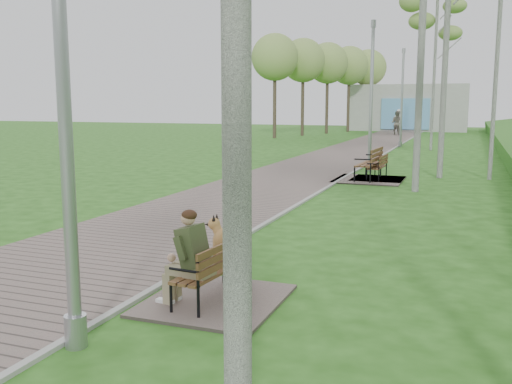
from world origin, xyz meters
The scene contains 13 objects.
walkway centered at (-1.75, 21.50, 0.02)m, with size 3.50×67.00×0.04m, color #73645D.
kerb centered at (0.00, 21.50, 0.03)m, with size 0.10×67.00×0.05m, color #999993.
building_north centered at (-1.50, 50.97, 1.99)m, with size 10.00×5.20×4.00m.
bench_main centered at (0.83, 4.37, 0.38)m, with size 1.57×1.74×1.37m.
bench_second centered at (1.03, 16.47, 0.18)m, with size 1.58×1.76×0.97m.
bench_third centered at (0.80, 16.21, 0.24)m, with size 2.06×2.29×1.26m.
lamp_post_near centered at (0.16, 2.74, 2.67)m, with size 0.22×0.22×5.71m.
lamp_post_second centered at (0.42, 18.69, 2.44)m, with size 0.20×0.20×5.23m.
lamp_post_third centered at (0.14, 30.70, 2.49)m, with size 0.21×0.21×5.33m.
lamp_post_far centered at (0.08, 43.77, 2.06)m, with size 0.17×0.17×4.42m.
pedestrian_near centered at (-2.00, 47.90, 0.95)m, with size 0.69×0.45×1.90m, color white.
pedestrian_far centered at (-1.46, 42.38, 0.92)m, with size 0.89×0.70×1.84m, color gray.
birch_far_b centered at (1.88, 28.95, 6.88)m, with size 2.50×2.50×8.76m.
Camera 1 is at (3.72, -1.66, 2.40)m, focal length 40.00 mm.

